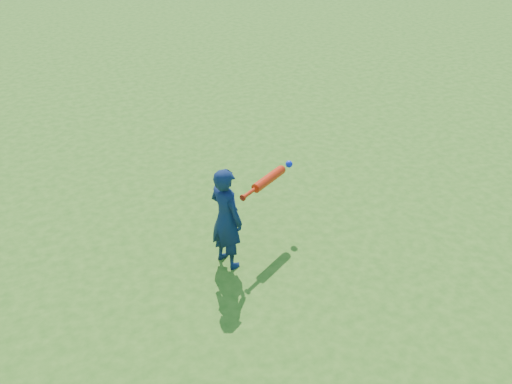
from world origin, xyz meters
TOP-DOWN VIEW (x-y plane):
  - ground at (0.00, 0.00)m, footprint 80.00×80.00m
  - child at (-0.36, 0.24)m, footprint 0.40×0.47m
  - bat_swing at (0.26, 0.55)m, footprint 0.77×0.51m

SIDE VIEW (x-z plane):
  - ground at x=0.00m, z-range 0.00..0.00m
  - child at x=-0.36m, z-range 0.00..1.11m
  - bat_swing at x=0.26m, z-range 0.66..0.76m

